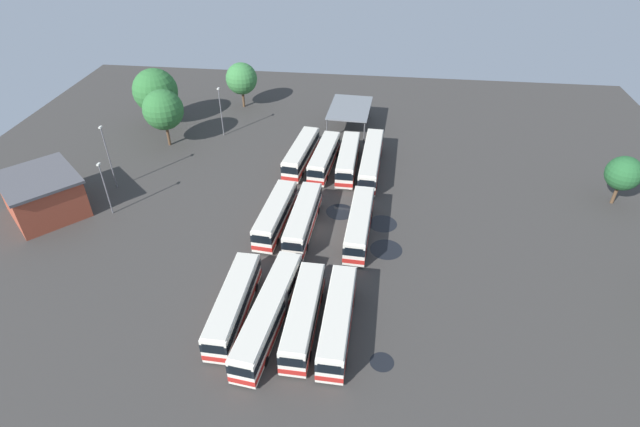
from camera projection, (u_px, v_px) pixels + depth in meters
ground_plane at (316, 231)px, 61.35m from camera, size 111.63×111.63×0.00m
bus_row0_slot0 at (301, 153)px, 73.99m from camera, size 12.61×4.03×3.36m
bus_row0_slot1 at (324, 157)px, 72.96m from camera, size 11.95×3.75×3.36m
bus_row0_slot2 at (348, 159)px, 72.63m from camera, size 12.24×2.82×3.36m
bus_row0_slot3 at (371, 160)px, 72.32m from camera, size 15.17×3.30×3.36m
bus_row1_slot0 at (275, 214)px, 61.12m from camera, size 11.88×3.60×3.36m
bus_row1_slot1 at (303, 219)px, 60.40m from camera, size 12.52×3.20×3.36m
bus_row1_slot3 at (359, 223)px, 59.60m from camera, size 12.48×3.16×3.36m
bus_row2_slot0 at (234, 304)px, 48.73m from camera, size 12.33×2.86×3.36m
bus_row2_slot1 at (269, 312)px, 47.86m from camera, size 15.25×4.38×3.36m
bus_row2_slot2 at (303, 315)px, 47.52m from camera, size 12.16×2.85×3.36m
bus_row2_slot3 at (338, 320)px, 47.04m from camera, size 12.42×2.88×3.36m
depot_building at (43, 195)px, 63.06m from camera, size 12.94×13.01×5.40m
maintenance_shelter at (350, 108)px, 83.10m from camera, size 11.06×7.37×3.78m
lamp_post_far_corner at (221, 110)px, 80.20m from camera, size 0.56×0.28×8.25m
lamp_post_mid_lot at (108, 155)px, 66.64m from camera, size 0.56×0.28×9.34m
lamp_post_near_entrance at (105, 186)px, 62.05m from camera, size 0.56×0.28×7.42m
tree_north_edge at (241, 79)px, 89.49m from camera, size 5.67×5.67×8.23m
tree_west_edge at (163, 110)px, 76.55m from camera, size 6.28×6.28×9.22m
tree_east_edge at (155, 91)px, 82.70m from camera, size 7.43×7.43×9.85m
tree_northwest at (624, 173)px, 63.75m from camera, size 4.50×4.50×6.85m
puddle_centre_drain at (386, 249)px, 58.37m from camera, size 3.82×3.82×0.01m
puddle_between_rows at (313, 196)px, 67.70m from camera, size 2.74×2.74×0.01m
puddle_near_shelter at (383, 224)px, 62.55m from camera, size 3.69×3.69×0.01m
puddle_back_corner at (382, 362)px, 45.21m from camera, size 2.26×2.26×0.01m
puddle_front_lane at (340, 212)px, 64.67m from camera, size 3.72×3.72×0.01m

